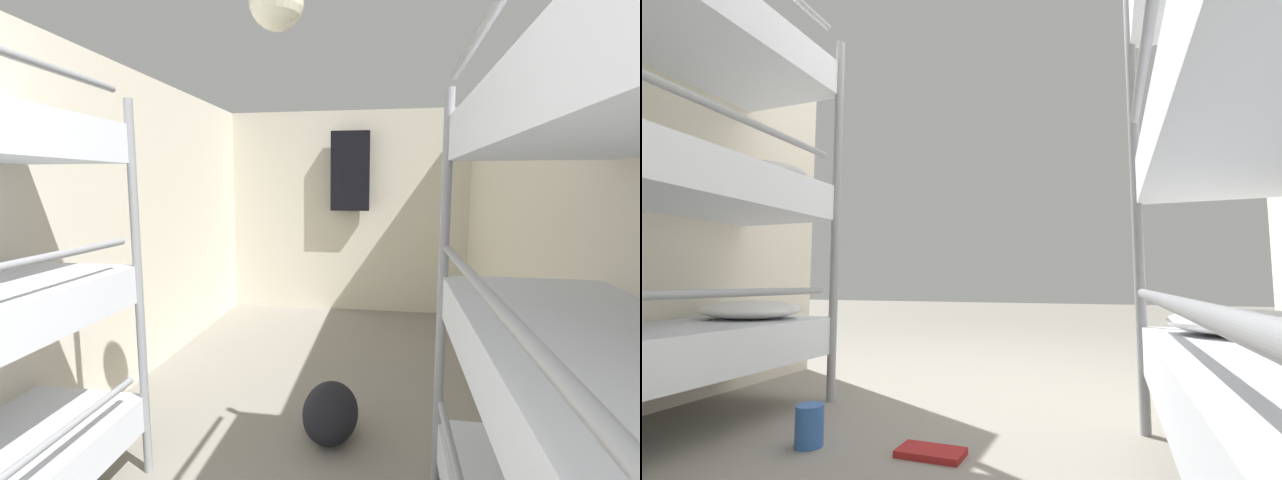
{
  "view_description": "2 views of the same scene",
  "coord_description": "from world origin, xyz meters",
  "views": [
    {
      "loc": [
        0.5,
        0.37,
        1.53
      ],
      "look_at": [
        -0.06,
        3.81,
        1.07
      ],
      "focal_mm": 24.0,
      "sensor_mm": 36.0,
      "label": 1
    },
    {
      "loc": [
        -0.63,
        2.48,
        0.6
      ],
      "look_at": [
        0.08,
        0.44,
        0.82
      ],
      "focal_mm": 24.0,
      "sensor_mm": 36.0,
      "label": 2
    }
  ],
  "objects": [
    {
      "name": "wall_right",
      "position": [
        1.43,
        2.72,
        1.18
      ],
      "size": [
        0.06,
        5.56,
        2.37
      ],
      "color": "beige",
      "rests_on": "ground_plane"
    },
    {
      "name": "ceiling_light",
      "position": [
        0.0,
        2.27,
        2.31
      ],
      "size": [
        0.24,
        0.24,
        0.24
      ],
      "color": "#F4EFCC"
    },
    {
      "name": "wall_left",
      "position": [
        -1.43,
        2.72,
        1.18
      ],
      "size": [
        0.06,
        5.56,
        2.37
      ],
      "color": "beige",
      "rests_on": "ground_plane"
    },
    {
      "name": "hanging_coat",
      "position": [
        0.05,
        5.32,
        1.67
      ],
      "size": [
        0.44,
        0.12,
        0.9
      ],
      "color": "black"
    },
    {
      "name": "bunk_stack_right_near",
      "position": [
        1.06,
        1.39,
        1.04
      ],
      "size": [
        0.68,
        1.77,
        1.97
      ],
      "color": "gray",
      "rests_on": "ground_plane"
    },
    {
      "name": "wall_back",
      "position": [
        0.0,
        5.47,
        1.18
      ],
      "size": [
        2.91,
        0.06,
        2.37
      ],
      "color": "beige",
      "rests_on": "ground_plane"
    },
    {
      "name": "duffel_bag",
      "position": [
        0.18,
        2.75,
        0.17
      ],
      "size": [
        0.33,
        0.46,
        0.33
      ],
      "color": "black",
      "rests_on": "ground_plane"
    }
  ]
}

